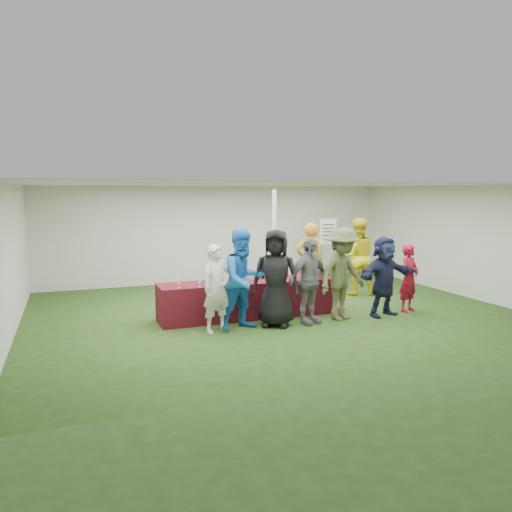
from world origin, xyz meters
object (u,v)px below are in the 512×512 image
object	(u,v)px
wine_list_sign	(328,236)
customer_2	(276,278)
customer_1	(244,279)
customer_3	(309,281)
staff_pourer	(309,262)
customer_5	(384,276)
dump_bucket	(322,274)
customer_0	(217,289)
staff_back	(357,257)
customer_6	(409,278)
serving_table	(247,299)
customer_4	(342,274)

from	to	relation	value
wine_list_sign	customer_2	xyz separation A→B (m)	(-3.05, -3.54, -0.39)
customer_2	wine_list_sign	bearing A→B (deg)	78.16
customer_1	customer_3	xyz separation A→B (m)	(1.30, -0.09, -0.09)
staff_pourer	customer_5	world-z (taller)	staff_pourer
customer_5	customer_2	bearing A→B (deg)	166.30
staff_pourer	customer_2	distance (m)	2.37
wine_list_sign	customer_3	distance (m)	4.35
customer_5	staff_pourer	bearing A→B (deg)	101.43
dump_bucket	customer_0	world-z (taller)	customer_0
wine_list_sign	staff_back	bearing A→B (deg)	-91.60
wine_list_sign	customer_0	size ratio (longest dim) A/B	1.12
staff_pourer	customer_2	xyz separation A→B (m)	(-1.59, -1.76, 0.01)
customer_2	customer_6	distance (m)	3.12
wine_list_sign	staff_pourer	distance (m)	2.34
dump_bucket	customer_3	world-z (taller)	customer_3
customer_0	customer_6	world-z (taller)	customer_0
serving_table	customer_3	size ratio (longest dim) A/B	2.13
dump_bucket	customer_5	bearing A→B (deg)	-32.38
serving_table	customer_5	bearing A→B (deg)	-18.66
customer_3	customer_5	bearing A→B (deg)	-18.25
customer_2	customer_1	bearing A→B (deg)	-152.86
staff_pourer	customer_4	world-z (taller)	customer_4
dump_bucket	customer_2	size ratio (longest dim) A/B	0.12
serving_table	staff_back	xyz separation A→B (m)	(3.29, 1.14, 0.58)
customer_3	customer_4	xyz separation A→B (m)	(0.76, 0.05, 0.08)
serving_table	staff_back	distance (m)	3.53
customer_1	customer_2	size ratio (longest dim) A/B	1.01
dump_bucket	staff_back	bearing A→B (deg)	38.63
customer_1	customer_4	size ratio (longest dim) A/B	1.01
customer_1	customer_4	distance (m)	2.07
staff_pourer	customer_2	bearing A→B (deg)	58.53
customer_0	customer_4	xyz separation A→B (m)	(2.59, -0.00, 0.12)
customer_4	customer_6	world-z (taller)	customer_4
dump_bucket	serving_table	bearing A→B (deg)	172.15
serving_table	customer_2	bearing A→B (deg)	-71.23
customer_1	customer_2	world-z (taller)	customer_1
wine_list_sign	serving_table	bearing A→B (deg)	-140.97
staff_pourer	customer_4	xyz separation A→B (m)	(-0.16, -1.78, 0.01)
wine_list_sign	customer_5	bearing A→B (deg)	-100.43
dump_bucket	customer_6	world-z (taller)	customer_6
customer_1	customer_2	xyz separation A→B (m)	(0.64, -0.02, -0.01)
serving_table	customer_6	distance (m)	3.50
wine_list_sign	customer_6	xyz separation A→B (m)	(0.06, -3.48, -0.59)
customer_4	dump_bucket	bearing A→B (deg)	81.70
staff_back	customer_2	distance (m)	3.60
staff_back	customer_3	world-z (taller)	staff_back
customer_4	customer_5	size ratio (longest dim) A/B	1.11
staff_pourer	customer_0	xyz separation A→B (m)	(-2.75, -1.77, -0.11)
staff_pourer	customer_4	size ratio (longest dim) A/B	0.99
staff_back	customer_1	xyz separation A→B (m)	(-3.64, -1.96, -0.01)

